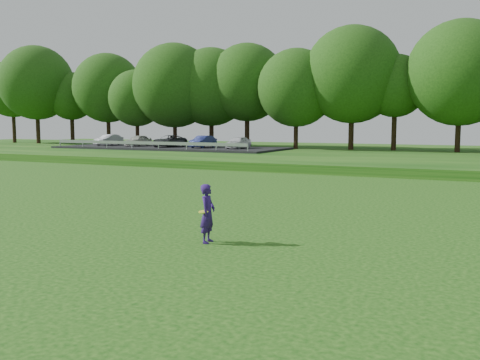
% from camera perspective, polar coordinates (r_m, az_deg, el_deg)
% --- Properties ---
extents(ground, '(140.00, 140.00, 0.00)m').
position_cam_1_polar(ground, '(15.47, -1.88, -6.13)').
color(ground, '#0E3E0C').
rests_on(ground, ground).
extents(berm, '(130.00, 30.00, 0.60)m').
position_cam_1_polar(berm, '(47.94, 17.78, 2.29)').
color(berm, '#0E3E0C').
rests_on(berm, ground).
extents(walking_path, '(130.00, 1.60, 0.04)m').
position_cam_1_polar(walking_path, '(34.23, 14.20, 0.48)').
color(walking_path, gray).
rests_on(walking_path, ground).
extents(treeline, '(104.00, 7.00, 15.00)m').
position_cam_1_polar(treeline, '(52.03, 18.75, 11.14)').
color(treeline, '#1B430F').
rests_on(treeline, berm).
extents(parking_lot, '(24.00, 9.00, 1.38)m').
position_cam_1_polar(parking_lot, '(55.69, -7.62, 3.77)').
color(parking_lot, black).
rests_on(parking_lot, berm).
extents(woman, '(0.48, 0.65, 1.62)m').
position_cam_1_polar(woman, '(14.67, -3.47, -3.59)').
color(woman, navy).
rests_on(woman, ground).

